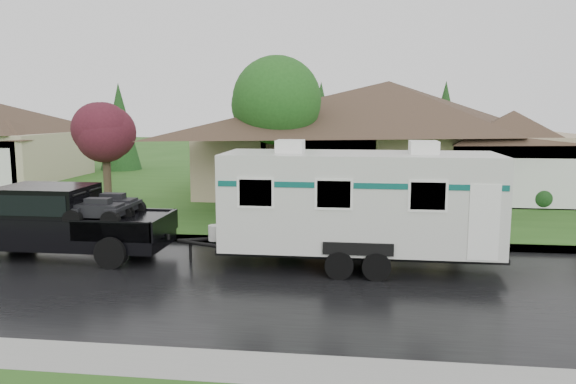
% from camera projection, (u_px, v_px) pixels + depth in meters
% --- Properties ---
extents(ground, '(140.00, 140.00, 0.00)m').
position_uv_depth(ground, '(337.00, 264.00, 15.82)').
color(ground, '#28531A').
rests_on(ground, ground).
extents(road, '(140.00, 8.00, 0.01)m').
position_uv_depth(road, '(333.00, 286.00, 13.86)').
color(road, black).
rests_on(road, ground).
extents(curb, '(140.00, 0.50, 0.15)m').
position_uv_depth(curb, '(340.00, 243.00, 18.02)').
color(curb, gray).
rests_on(curb, ground).
extents(lawn, '(140.00, 26.00, 0.15)m').
position_uv_depth(lawn, '(348.00, 188.00, 30.53)').
color(lawn, '#28531A').
rests_on(lawn, ground).
extents(house_main, '(19.44, 10.80, 6.90)m').
position_uv_depth(house_main, '(394.00, 124.00, 28.59)').
color(house_main, tan).
rests_on(house_main, lawn).
extents(tree_left_green, '(3.79, 3.79, 6.27)m').
position_uv_depth(tree_left_green, '(271.00, 105.00, 23.49)').
color(tree_left_green, '#382B1E').
rests_on(tree_left_green, lawn).
extents(tree_red, '(2.66, 2.66, 4.41)m').
position_uv_depth(tree_red, '(105.00, 135.00, 24.66)').
color(tree_red, '#382B1E').
rests_on(tree_red, lawn).
extents(shrub_row, '(13.60, 1.00, 1.00)m').
position_uv_depth(shrub_row, '(391.00, 194.00, 24.60)').
color(shrub_row, '#143814').
rests_on(shrub_row, lawn).
extents(pickup_truck, '(6.31, 2.40, 2.10)m').
position_uv_depth(pickup_truck, '(57.00, 219.00, 16.52)').
color(pickup_truck, black).
rests_on(pickup_truck, ground).
extents(travel_trailer, '(7.79, 2.74, 3.49)m').
position_uv_depth(travel_trailer, '(359.00, 201.00, 15.31)').
color(travel_trailer, silver).
rests_on(travel_trailer, ground).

